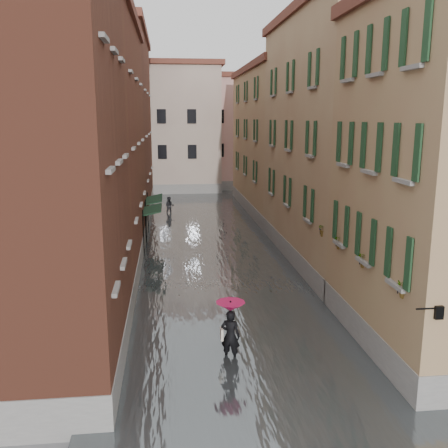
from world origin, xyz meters
TOP-DOWN VIEW (x-y plane):
  - ground at (0.00, 0.00)m, footprint 120.00×120.00m
  - floodwater at (0.00, 13.00)m, footprint 10.00×60.00m
  - building_left_near at (-7.00, -2.00)m, footprint 6.00×8.00m
  - building_left_mid at (-7.00, 9.00)m, footprint 6.00×14.00m
  - building_left_far at (-7.00, 24.00)m, footprint 6.00×16.00m
  - building_right_mid at (7.00, 9.00)m, footprint 6.00×14.00m
  - building_right_far at (7.00, 24.00)m, footprint 6.00×16.00m
  - building_end_cream at (-3.00, 38.00)m, footprint 12.00×9.00m
  - building_end_pink at (6.00, 40.00)m, footprint 10.00×9.00m
  - awning_near at (-3.49, 12.02)m, footprint 1.09×2.86m
  - awning_far at (-3.48, 15.80)m, footprint 1.09×3.23m
  - wall_lantern at (4.33, -6.00)m, footprint 0.71×0.22m
  - window_planters at (4.12, -0.77)m, footprint 0.59×8.30m
  - pedestrian_main at (-0.57, -2.30)m, footprint 0.97×0.97m
  - pedestrian_far at (-2.41, 23.20)m, footprint 0.77×0.61m

SIDE VIEW (x-z plane):
  - ground at x=0.00m, z-range 0.00..0.00m
  - floodwater at x=0.00m, z-range 0.00..0.20m
  - pedestrian_far at x=-2.41m, z-range 0.00..1.53m
  - pedestrian_main at x=-0.57m, z-range 0.22..2.28m
  - awning_near at x=-3.49m, z-range 1.06..3.86m
  - awning_far at x=-3.48m, z-range 1.07..3.87m
  - wall_lantern at x=4.33m, z-range 2.83..3.18m
  - window_planters at x=4.12m, z-range 3.09..3.93m
  - building_right_far at x=7.00m, z-range 0.00..11.50m
  - building_end_pink at x=6.00m, z-range 0.00..12.00m
  - building_left_mid at x=-7.00m, z-range 0.00..12.50m
  - building_left_near at x=-7.00m, z-range 0.00..13.00m
  - building_right_mid at x=7.00m, z-range 0.00..13.00m
  - building_end_cream at x=-3.00m, z-range 0.00..13.00m
  - building_left_far at x=-7.00m, z-range 0.00..14.00m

